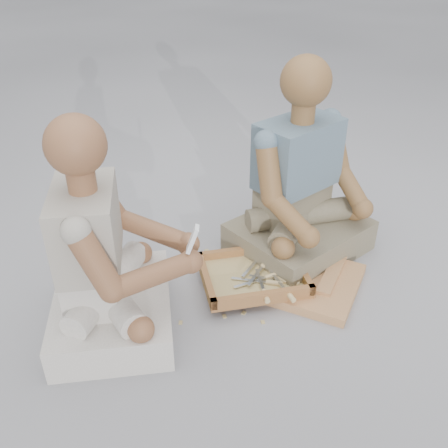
# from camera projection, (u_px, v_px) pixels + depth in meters

# --- Properties ---
(ground) EXTENTS (60.00, 60.00, 0.00)m
(ground) POSITION_uv_depth(u_px,v_px,m) (247.00, 313.00, 2.06)
(ground) COLOR #A5A5AA
(ground) RESTS_ON ground
(carved_panel) EXTENTS (0.72, 0.59, 0.04)m
(carved_panel) POSITION_uv_depth(u_px,v_px,m) (287.00, 276.00, 2.25)
(carved_panel) COLOR #97603A
(carved_panel) RESTS_ON ground
(tool_tray) EXTENTS (0.53, 0.48, 0.06)m
(tool_tray) POSITION_uv_depth(u_px,v_px,m) (253.00, 276.00, 2.18)
(tool_tray) COLOR brown
(tool_tray) RESTS_ON carved_panel
(chisel_0) EXTENTS (0.22, 0.05, 0.02)m
(chisel_0) POSITION_uv_depth(u_px,v_px,m) (286.00, 282.00, 2.14)
(chisel_0) COLOR silver
(chisel_0) RESTS_ON tool_tray
(chisel_1) EXTENTS (0.22, 0.04, 0.02)m
(chisel_1) POSITION_uv_depth(u_px,v_px,m) (269.00, 283.00, 2.13)
(chisel_1) COLOR silver
(chisel_1) RESTS_ON tool_tray
(chisel_2) EXTENTS (0.11, 0.21, 0.02)m
(chisel_2) POSITION_uv_depth(u_px,v_px,m) (260.00, 257.00, 2.27)
(chisel_2) COLOR silver
(chisel_2) RESTS_ON tool_tray
(chisel_3) EXTENTS (0.10, 0.21, 0.02)m
(chisel_3) POSITION_uv_depth(u_px,v_px,m) (264.00, 265.00, 2.22)
(chisel_3) COLOR silver
(chisel_3) RESTS_ON tool_tray
(chisel_4) EXTENTS (0.17, 0.17, 0.02)m
(chisel_4) POSITION_uv_depth(u_px,v_px,m) (278.00, 276.00, 2.17)
(chisel_4) COLOR silver
(chisel_4) RESTS_ON tool_tray
(chisel_5) EXTENTS (0.12, 0.20, 0.02)m
(chisel_5) POSITION_uv_depth(u_px,v_px,m) (287.00, 292.00, 2.06)
(chisel_5) COLOR silver
(chisel_5) RESTS_ON tool_tray
(chisel_6) EXTENTS (0.07, 0.22, 0.02)m
(chisel_6) POSITION_uv_depth(u_px,v_px,m) (265.00, 293.00, 2.06)
(chisel_6) COLOR silver
(chisel_6) RESTS_ON tool_tray
(chisel_7) EXTENTS (0.20, 0.13, 0.02)m
(chisel_7) POSITION_uv_depth(u_px,v_px,m) (268.00, 277.00, 2.16)
(chisel_7) COLOR silver
(chisel_7) RESTS_ON tool_tray
(wood_chip_0) EXTENTS (0.02, 0.02, 0.00)m
(wood_chip_0) POSITION_uv_depth(u_px,v_px,m) (281.00, 282.00, 2.24)
(wood_chip_0) COLOR tan
(wood_chip_0) RESTS_ON ground
(wood_chip_1) EXTENTS (0.02, 0.02, 0.00)m
(wood_chip_1) POSITION_uv_depth(u_px,v_px,m) (207.00, 250.00, 2.45)
(wood_chip_1) COLOR tan
(wood_chip_1) RESTS_ON ground
(wood_chip_2) EXTENTS (0.02, 0.02, 0.00)m
(wood_chip_2) POSITION_uv_depth(u_px,v_px,m) (193.00, 240.00, 2.52)
(wood_chip_2) COLOR tan
(wood_chip_2) RESTS_ON ground
(wood_chip_3) EXTENTS (0.02, 0.02, 0.00)m
(wood_chip_3) POSITION_uv_depth(u_px,v_px,m) (285.00, 288.00, 2.20)
(wood_chip_3) COLOR tan
(wood_chip_3) RESTS_ON ground
(wood_chip_4) EXTENTS (0.02, 0.02, 0.00)m
(wood_chip_4) POSITION_uv_depth(u_px,v_px,m) (263.00, 322.00, 2.02)
(wood_chip_4) COLOR tan
(wood_chip_4) RESTS_ON ground
(wood_chip_5) EXTENTS (0.02, 0.02, 0.00)m
(wood_chip_5) POSITION_uv_depth(u_px,v_px,m) (222.00, 256.00, 2.40)
(wood_chip_5) COLOR tan
(wood_chip_5) RESTS_ON ground
(wood_chip_6) EXTENTS (0.02, 0.02, 0.00)m
(wood_chip_6) POSITION_uv_depth(u_px,v_px,m) (308.00, 249.00, 2.45)
(wood_chip_6) COLOR tan
(wood_chip_6) RESTS_ON ground
(wood_chip_7) EXTENTS (0.02, 0.02, 0.00)m
(wood_chip_7) POSITION_uv_depth(u_px,v_px,m) (230.00, 280.00, 2.25)
(wood_chip_7) COLOR tan
(wood_chip_7) RESTS_ON ground
(wood_chip_8) EXTENTS (0.02, 0.02, 0.00)m
(wood_chip_8) POSITION_uv_depth(u_px,v_px,m) (189.00, 239.00, 2.53)
(wood_chip_8) COLOR tan
(wood_chip_8) RESTS_ON ground
(wood_chip_9) EXTENTS (0.02, 0.02, 0.00)m
(wood_chip_9) POSITION_uv_depth(u_px,v_px,m) (181.00, 323.00, 2.01)
(wood_chip_9) COLOR tan
(wood_chip_9) RESTS_ON ground
(wood_chip_10) EXTENTS (0.02, 0.02, 0.00)m
(wood_chip_10) POSITION_uv_depth(u_px,v_px,m) (244.00, 313.00, 2.06)
(wood_chip_10) COLOR tan
(wood_chip_10) RESTS_ON ground
(wood_chip_11) EXTENTS (0.02, 0.02, 0.00)m
(wood_chip_11) POSITION_uv_depth(u_px,v_px,m) (225.00, 316.00, 2.05)
(wood_chip_11) COLOR tan
(wood_chip_11) RESTS_ON ground
(craftsman) EXTENTS (0.65, 0.66, 0.88)m
(craftsman) POSITION_uv_depth(u_px,v_px,m) (105.00, 264.00, 1.85)
(craftsman) COLOR beige
(craftsman) RESTS_ON ground
(companion) EXTENTS (0.75, 0.76, 0.93)m
(companion) POSITION_uv_depth(u_px,v_px,m) (301.00, 193.00, 2.30)
(companion) COLOR #726752
(companion) RESTS_ON ground
(mobile_phone) EXTENTS (0.05, 0.05, 0.11)m
(mobile_phone) POSITION_uv_depth(u_px,v_px,m) (193.00, 239.00, 1.78)
(mobile_phone) COLOR white
(mobile_phone) RESTS_ON craftsman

